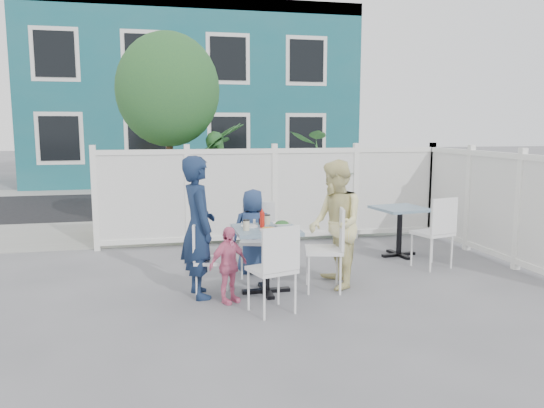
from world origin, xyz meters
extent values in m
plane|color=slate|center=(0.00, 0.00, 0.00)|extent=(80.00, 80.00, 0.00)
cube|color=gray|center=(0.00, 3.80, 0.01)|extent=(24.00, 2.60, 0.01)
cube|color=black|center=(0.00, 7.50, 0.00)|extent=(24.00, 5.00, 0.01)
cube|color=gray|center=(0.00, 10.60, 0.01)|extent=(24.00, 1.60, 0.01)
cube|color=#165C68|center=(-0.50, 14.00, 3.00)|extent=(11.00, 6.00, 6.00)
cube|color=white|center=(-0.50, 11.04, 5.80)|extent=(11.00, 0.08, 0.40)
cube|color=black|center=(-3.00, 11.02, 1.60)|extent=(1.20, 0.04, 1.40)
cube|color=black|center=(1.00, 11.02, 1.60)|extent=(1.20, 0.04, 1.40)
cube|color=black|center=(-3.00, 11.02, 4.10)|extent=(1.20, 0.04, 1.40)
cube|color=black|center=(1.00, 11.02, 4.10)|extent=(1.20, 0.04, 1.40)
cube|color=white|center=(0.10, 2.40, 0.82)|extent=(5.80, 0.04, 1.40)
cube|color=white|center=(0.10, 2.40, 1.56)|extent=(5.86, 0.08, 0.08)
cube|color=white|center=(0.10, 2.40, 0.06)|extent=(5.86, 0.08, 0.12)
cube|color=white|center=(3.00, 0.60, 0.82)|extent=(0.04, 3.60, 1.40)
cube|color=white|center=(3.00, 0.60, 1.56)|extent=(0.08, 3.66, 0.08)
cube|color=white|center=(3.00, 0.60, 0.06)|extent=(0.08, 3.66, 0.12)
cylinder|color=#382316|center=(-1.60, 3.30, 1.20)|extent=(0.12, 0.12, 2.40)
ellipsoid|color=#1F4E2B|center=(-1.60, 3.30, 2.60)|extent=(1.80, 1.62, 1.98)
cube|color=gold|center=(-2.17, 4.00, 0.65)|extent=(0.74, 0.56, 1.29)
imported|color=#1F4E2B|center=(-0.75, 3.10, 1.01)|extent=(1.30, 1.30, 2.02)
imported|color=#1F4E2B|center=(1.46, 3.00, 0.94)|extent=(2.18, 2.08, 1.89)
cube|color=#435D74|center=(-0.60, -0.28, 0.76)|extent=(0.74, 0.74, 0.04)
cylinder|color=black|center=(-0.60, -0.28, 0.38)|extent=(0.08, 0.08, 0.72)
cube|color=black|center=(-0.60, -0.28, 0.02)|extent=(0.58, 0.09, 0.04)
cube|color=black|center=(-0.60, -0.28, 0.02)|extent=(0.09, 0.58, 0.04)
cube|color=#435D74|center=(1.75, 1.05, 0.73)|extent=(0.81, 0.81, 0.04)
cylinder|color=black|center=(1.75, 1.05, 0.37)|extent=(0.08, 0.08, 0.69)
cube|color=black|center=(1.75, 1.05, 0.02)|extent=(0.57, 0.16, 0.04)
cube|color=black|center=(1.75, 1.05, 0.02)|extent=(0.16, 0.57, 0.04)
cube|color=white|center=(-1.24, -0.27, 0.42)|extent=(0.45, 0.46, 0.04)
cube|color=white|center=(-1.42, -0.23, 0.66)|extent=(0.11, 0.39, 0.42)
cylinder|color=white|center=(-1.05, -0.13, 0.21)|extent=(0.02, 0.02, 0.42)
cylinder|color=white|center=(-1.12, -0.47, 0.21)|extent=(0.02, 0.02, 0.42)
cylinder|color=white|center=(-1.36, -0.07, 0.21)|extent=(0.02, 0.02, 0.42)
cylinder|color=white|center=(-1.43, -0.40, 0.21)|extent=(0.02, 0.02, 0.42)
cube|color=white|center=(0.10, -0.33, 0.49)|extent=(0.54, 0.55, 0.04)
cube|color=white|center=(0.30, -0.38, 0.77)|extent=(0.14, 0.46, 0.49)
cylinder|color=white|center=(-0.13, -0.48, 0.25)|extent=(0.03, 0.03, 0.49)
cylinder|color=white|center=(-0.04, -0.09, 0.25)|extent=(0.03, 0.03, 0.49)
cylinder|color=white|center=(0.23, -0.56, 0.25)|extent=(0.03, 0.03, 0.49)
cylinder|color=white|center=(0.32, -0.18, 0.25)|extent=(0.03, 0.03, 0.49)
cube|color=white|center=(-0.56, 0.45, 0.47)|extent=(0.54, 0.52, 0.04)
cube|color=white|center=(-0.51, 0.64, 0.73)|extent=(0.43, 0.16, 0.47)
cylinder|color=white|center=(-0.43, 0.22, 0.23)|extent=(0.03, 0.03, 0.47)
cylinder|color=white|center=(-0.79, 0.33, 0.23)|extent=(0.03, 0.03, 0.47)
cylinder|color=white|center=(-0.33, 0.56, 0.23)|extent=(0.03, 0.03, 0.47)
cylinder|color=white|center=(-0.69, 0.67, 0.23)|extent=(0.03, 0.03, 0.47)
cube|color=white|center=(-0.68, -0.95, 0.47)|extent=(0.54, 0.52, 0.04)
cube|color=white|center=(-0.62, -1.14, 0.73)|extent=(0.42, 0.16, 0.47)
cylinder|color=white|center=(-0.91, -0.84, 0.23)|extent=(0.02, 0.02, 0.47)
cylinder|color=white|center=(-0.55, -0.73, 0.23)|extent=(0.02, 0.02, 0.47)
cylinder|color=white|center=(-0.80, -1.18, 0.23)|extent=(0.02, 0.02, 0.47)
cylinder|color=white|center=(-0.45, -1.07, 0.23)|extent=(0.02, 0.02, 0.47)
cube|color=white|center=(1.90, 0.35, 0.49)|extent=(0.56, 0.54, 0.04)
cube|color=white|center=(1.96, 0.15, 0.76)|extent=(0.45, 0.15, 0.49)
cylinder|color=white|center=(1.67, 0.47, 0.24)|extent=(0.03, 0.03, 0.49)
cylinder|color=white|center=(2.04, 0.58, 0.24)|extent=(0.03, 0.03, 0.49)
cylinder|color=white|center=(1.77, 0.12, 0.24)|extent=(0.03, 0.03, 0.49)
cylinder|color=white|center=(2.14, 0.22, 0.24)|extent=(0.03, 0.03, 0.49)
imported|color=#162645|center=(-1.39, -0.24, 0.82)|extent=(0.50, 0.66, 1.64)
imported|color=#E8D551|center=(0.27, -0.23, 0.79)|extent=(0.63, 0.79, 1.57)
imported|color=navy|center=(-0.60, 0.59, 0.57)|extent=(0.61, 0.45, 1.15)
imported|color=pink|center=(-1.09, -0.55, 0.43)|extent=(0.55, 0.44, 0.87)
cylinder|color=white|center=(-0.60, -0.44, 0.79)|extent=(0.22, 0.22, 0.01)
cylinder|color=white|center=(-0.77, -0.15, 0.79)|extent=(0.21, 0.21, 0.01)
imported|color=white|center=(-0.40, -0.27, 0.81)|extent=(0.22, 0.22, 0.05)
cylinder|color=beige|center=(-0.85, -0.36, 0.84)|extent=(0.07, 0.07, 0.11)
cylinder|color=beige|center=(-0.54, -0.05, 0.84)|extent=(0.07, 0.07, 0.11)
cylinder|color=red|center=(-0.63, -0.23, 0.87)|extent=(0.06, 0.06, 0.18)
cylinder|color=white|center=(-0.69, -0.04, 0.82)|extent=(0.03, 0.03, 0.07)
cylinder|color=black|center=(-0.62, -0.04, 0.82)|extent=(0.03, 0.03, 0.08)
camera|label=1|loc=(-1.83, -6.27, 1.97)|focal=35.00mm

